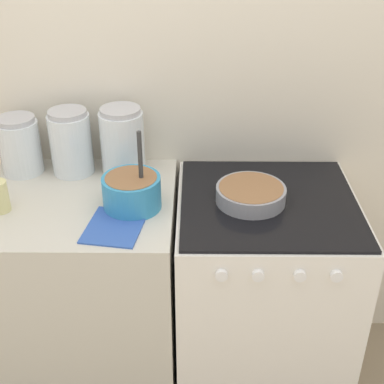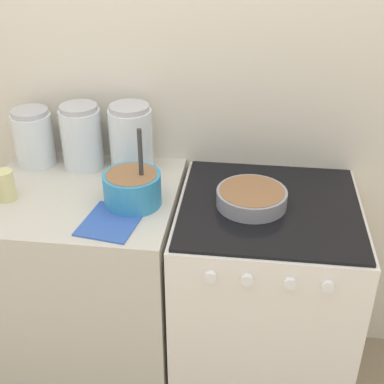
# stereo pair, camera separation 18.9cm
# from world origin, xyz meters

# --- Properties ---
(wall_back) EXTENTS (4.44, 0.05, 2.40)m
(wall_back) POSITION_xyz_m (0.00, 0.67, 1.20)
(wall_back) COLOR beige
(wall_back) RESTS_ON ground_plane
(countertop_cabinet) EXTENTS (0.72, 0.65, 0.91)m
(countertop_cabinet) POSITION_xyz_m (-0.36, 0.32, 0.46)
(countertop_cabinet) COLOR beige
(countertop_cabinet) RESTS_ON ground_plane
(stove) EXTENTS (0.66, 0.66, 0.91)m
(stove) POSITION_xyz_m (0.35, 0.32, 0.46)
(stove) COLOR white
(stove) RESTS_ON ground_plane
(mixing_bowl) EXTENTS (0.21, 0.21, 0.29)m
(mixing_bowl) POSITION_xyz_m (-0.14, 0.27, 0.98)
(mixing_bowl) COLOR #338CBF
(mixing_bowl) RESTS_ON countertop_cabinet
(baking_pan) EXTENTS (0.25, 0.25, 0.06)m
(baking_pan) POSITION_xyz_m (0.28, 0.31, 0.94)
(baking_pan) COLOR gray
(baking_pan) RESTS_ON stove
(storage_jar_left) EXTENTS (0.16, 0.16, 0.23)m
(storage_jar_left) POSITION_xyz_m (-0.61, 0.54, 1.01)
(storage_jar_left) COLOR silver
(storage_jar_left) RESTS_ON countertop_cabinet
(storage_jar_middle) EXTENTS (0.16, 0.16, 0.26)m
(storage_jar_middle) POSITION_xyz_m (-0.40, 0.54, 1.02)
(storage_jar_middle) COLOR silver
(storage_jar_middle) RESTS_ON countertop_cabinet
(storage_jar_right) EXTENTS (0.17, 0.17, 0.27)m
(storage_jar_right) POSITION_xyz_m (-0.20, 0.54, 1.03)
(storage_jar_right) COLOR silver
(storage_jar_right) RESTS_ON countertop_cabinet
(recipe_page) EXTENTS (0.22, 0.25, 0.01)m
(recipe_page) POSITION_xyz_m (-0.19, 0.14, 0.91)
(recipe_page) COLOR #3359B2
(recipe_page) RESTS_ON countertop_cabinet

